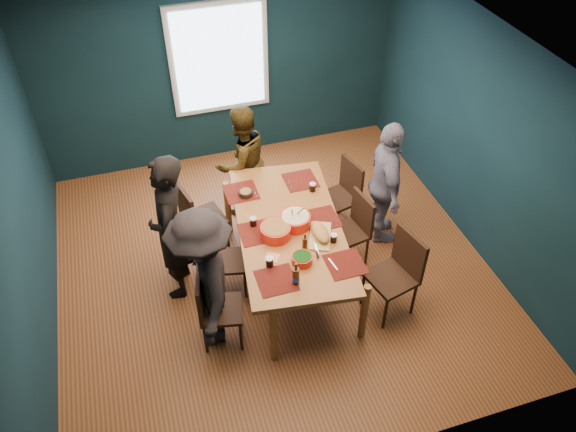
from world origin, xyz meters
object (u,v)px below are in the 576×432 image
at_px(chair_right_near, 399,268).
at_px(person_back, 242,162).
at_px(person_far_left, 171,229).
at_px(person_near_left, 204,281).
at_px(chair_right_far, 344,191).
at_px(cutting_board, 320,233).
at_px(person_right, 386,184).
at_px(chair_left_far, 196,215).
at_px(bowl_dumpling, 295,220).
at_px(dining_table, 289,231).
at_px(chair_left_near, 212,304).
at_px(bowl_herbs, 302,259).
at_px(chair_left_mid, 220,256).
at_px(bowl_salad, 276,231).
at_px(chair_right_mid, 354,225).

distance_m(chair_right_near, person_back, 2.43).
distance_m(person_far_left, person_near_left, 0.82).
bearing_deg(person_near_left, person_far_left, -161.75).
relative_size(chair_right_far, person_far_left, 0.53).
bearing_deg(cutting_board, person_right, 53.98).
bearing_deg(person_back, chair_left_far, 18.99).
height_order(chair_right_far, bowl_dumpling, bowl_dumpling).
height_order(dining_table, bowl_dumpling, bowl_dumpling).
relative_size(chair_left_near, bowl_dumpling, 2.80).
relative_size(person_right, bowl_herbs, 7.66).
distance_m(chair_left_mid, chair_right_near, 1.95).
distance_m(chair_left_near, chair_right_far, 2.33).
distance_m(person_far_left, bowl_herbs, 1.46).
distance_m(person_near_left, cutting_board, 1.33).
bearing_deg(person_near_left, dining_table, 120.46).
relative_size(chair_right_far, bowl_dumpling, 2.85).
relative_size(person_far_left, bowl_dumpling, 5.38).
bearing_deg(chair_right_far, bowl_salad, -157.89).
distance_m(dining_table, person_back, 1.40).
relative_size(person_right, bowl_dumpling, 4.93).
bearing_deg(chair_left_near, bowl_herbs, 13.45).
distance_m(chair_right_far, bowl_dumpling, 1.19).
distance_m(chair_left_far, person_right, 2.28).
xyz_separation_m(chair_left_far, chair_right_far, (1.85, -0.06, -0.03)).
bearing_deg(chair_right_near, dining_table, 129.61).
bearing_deg(bowl_dumpling, person_back, 100.29).
xyz_separation_m(chair_right_mid, chair_right_near, (0.17, -0.83, 0.06)).
distance_m(chair_left_mid, person_back, 1.44).
height_order(chair_left_far, bowl_dumpling, bowl_dumpling).
relative_size(dining_table, chair_left_far, 2.33).
distance_m(dining_table, chair_right_near, 1.25).
bearing_deg(person_back, chair_right_far, 127.43).
bearing_deg(bowl_salad, chair_left_near, -150.12).
height_order(chair_right_near, bowl_salad, chair_right_near).
height_order(chair_right_near, person_far_left, person_far_left).
xyz_separation_m(person_near_left, bowl_dumpling, (1.10, 0.51, 0.06)).
relative_size(chair_left_mid, person_right, 0.54).
bearing_deg(chair_right_mid, chair_left_mid, 170.36).
xyz_separation_m(person_near_left, bowl_herbs, (1.00, -0.04, 0.04)).
bearing_deg(bowl_salad, chair_right_mid, 11.53).
bearing_deg(person_near_left, cutting_board, 105.15).
distance_m(chair_left_mid, chair_left_near, 0.71).
distance_m(bowl_dumpling, cutting_board, 0.32).
relative_size(dining_table, chair_left_near, 2.49).
relative_size(chair_right_far, cutting_board, 1.70).
xyz_separation_m(chair_left_far, person_back, (0.72, 0.62, 0.19)).
distance_m(person_far_left, person_right, 2.56).
bearing_deg(chair_left_far, chair_right_far, -15.80).
bearing_deg(person_back, bowl_dumpling, 78.61).
xyz_separation_m(chair_left_mid, bowl_dumpling, (0.84, -0.10, 0.40)).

